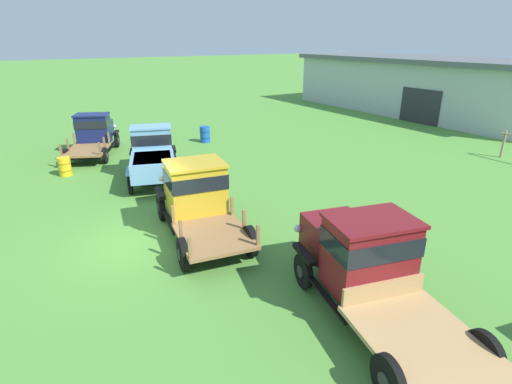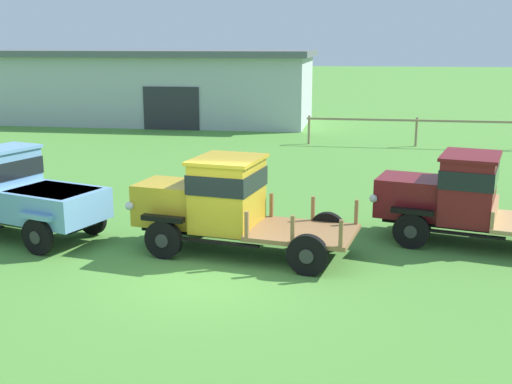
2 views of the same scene
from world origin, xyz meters
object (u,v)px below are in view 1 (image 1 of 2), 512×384
Objects in this scene: farm_shed at (419,85)px; vintage_truck_far_side at (364,259)px; vintage_truck_second_in_line at (153,154)px; vintage_truck_foreground_near at (95,132)px; vintage_truck_midrow_center at (195,192)px; oil_drum_beside_row at (65,167)px; oil_drum_near_fence at (205,134)px.

farm_shed reaches higher than vintage_truck_far_side.
farm_shed reaches higher than vintage_truck_second_in_line.
vintage_truck_foreground_near is 11.34m from vintage_truck_midrow_center.
vintage_truck_far_side is (16.13, -22.59, -1.02)m from farm_shed.
vintage_truck_far_side is at bearing 6.49° from vintage_truck_second_in_line.
farm_shed is at bearing 95.39° from oil_drum_beside_row.
oil_drum_near_fence reaches higher than oil_drum_beside_row.
vintage_truck_far_side reaches higher than oil_drum_near_fence.
farm_shed is at bearing 125.52° from vintage_truck_far_side.
farm_shed is 25.77× the size of oil_drum_beside_row.
vintage_truck_foreground_near is 0.90× the size of vintage_truck_far_side.
vintage_truck_second_in_line is 5.37m from vintage_truck_midrow_center.
farm_shed is 25.13m from vintage_truck_foreground_near.
oil_drum_beside_row is 8.25m from oil_drum_near_fence.
farm_shed is 3.70× the size of vintage_truck_far_side.
vintage_truck_foreground_near reaches higher than oil_drum_near_fence.
oil_drum_beside_row is (-7.88, -2.90, -0.79)m from vintage_truck_midrow_center.
vintage_truck_second_in_line is at bearing -173.51° from vintage_truck_far_side.
farm_shed is at bearing 90.70° from oil_drum_near_fence.
vintage_truck_midrow_center is 6.57× the size of oil_drum_beside_row.
vintage_truck_far_side is 16.27m from oil_drum_near_fence.
farm_shed reaches higher than vintage_truck_foreground_near.
vintage_truck_second_in_line reaches higher than vintage_truck_far_side.
vintage_truck_far_side is at bearing -12.07° from oil_drum_near_fence.
oil_drum_near_fence is at bearing 79.41° from vintage_truck_foreground_near.
vintage_truck_midrow_center is at bearing 4.43° from vintage_truck_foreground_near.
vintage_truck_foreground_near is 1.04× the size of vintage_truck_second_in_line.
vintage_truck_foreground_near is 17.18m from vintage_truck_far_side.
oil_drum_near_fence is (-15.89, 3.40, -0.71)m from vintage_truck_far_side.
vintage_truck_second_in_line is at bearing -77.96° from farm_shed.
farm_shed is at bearing 88.02° from vintage_truck_foreground_near.
farm_shed is 23.25× the size of oil_drum_near_fence.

